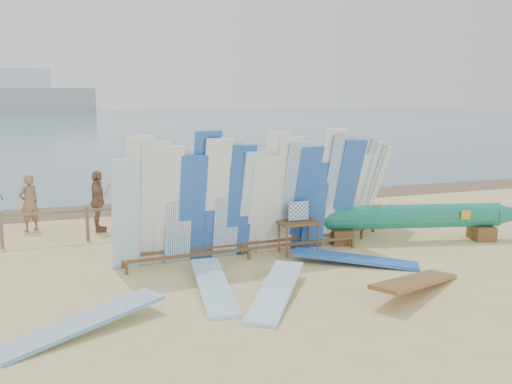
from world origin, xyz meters
name	(u,v)px	position (x,y,z in m)	size (l,w,h in m)	color
ground	(192,266)	(0.00, 0.00, 0.00)	(160.00, 160.00, 0.00)	#DDC67F
ocean	(66,117)	(0.00, 128.00, 0.00)	(320.00, 240.00, 0.02)	#436777
wet_sand_strip	(142,207)	(0.00, 7.20, 0.00)	(40.00, 2.60, 0.01)	brown
distant_ship	(22,96)	(-12.00, 180.00, 5.31)	(45.00, 8.00, 14.00)	#999EA3
fence	(165,212)	(0.00, 3.00, 0.63)	(12.08, 0.08, 0.90)	#726556
main_surfboard_rack	(246,201)	(1.31, 0.20, 1.32)	(5.88, 1.09, 2.93)	brown
side_surfboard_rack	(367,189)	(5.27, 1.50, 1.17)	(2.15, 1.94, 2.61)	brown
outrigger_canoe	(413,218)	(5.77, 0.08, 0.62)	(6.73, 2.24, 0.97)	brown
vendor_table	(298,236)	(2.56, 0.07, 0.41)	(0.94, 0.67, 1.25)	brown
flat_board_a	(213,292)	(-0.02, -1.75, 0.00)	(0.56, 2.70, 0.07)	#90CBE6
flat_board_d	(355,264)	(3.38, -1.14, 0.00)	(0.56, 2.70, 0.07)	blue
flat_board_e	(84,332)	(-2.40, -2.79, 0.00)	(0.56, 2.70, 0.07)	white
flat_board_b	(276,298)	(0.97, -2.46, 0.00)	(0.56, 2.70, 0.07)	#90CBE6
flat_board_c	(415,292)	(3.53, -3.09, 0.00)	(0.56, 2.70, 0.07)	brown
beach_chair_left	(147,221)	(-0.37, 3.73, 0.24)	(0.62, 0.64, 0.83)	#B22313
beach_chair_right	(208,213)	(1.54, 4.29, 0.23)	(0.65, 0.66, 0.78)	#B22313
stroller	(221,212)	(1.75, 3.65, 0.38)	(0.53, 0.72, 0.95)	#B22313
beachgoer_10	(336,183)	(5.80, 4.24, 0.92)	(1.08, 0.47, 1.84)	#8C6042
beachgoer_3	(120,187)	(-0.79, 6.58, 0.82)	(1.06, 0.44, 1.64)	tan
beachgoer_4	(98,201)	(-1.65, 3.99, 0.84)	(0.99, 0.43, 1.69)	#8C6042
beachgoer_8	(272,184)	(3.93, 5.07, 0.89)	(0.86, 0.41, 1.77)	beige
beachgoer_extra_0	(373,182)	(7.53, 4.73, 0.82)	(1.06, 0.44, 1.65)	tan
beachgoer_5	(188,184)	(1.40, 6.22, 0.86)	(1.60, 0.52, 1.72)	beige
beachgoer_6	(205,188)	(1.69, 5.16, 0.85)	(0.83, 0.40, 1.70)	tan
beachgoer_9	(331,179)	(6.60, 6.06, 0.77)	(1.00, 0.41, 1.54)	tan
beachgoer_1	(29,203)	(-3.42, 4.70, 0.79)	(0.58, 0.32, 1.58)	#8C6042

